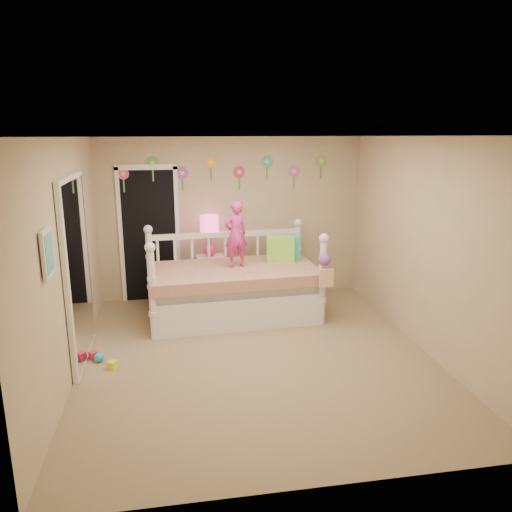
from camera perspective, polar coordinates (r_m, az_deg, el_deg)
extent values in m
cube|color=#7F684C|center=(5.95, 0.02, -11.32)|extent=(4.00, 4.50, 0.01)
cube|color=white|center=(5.36, 0.03, 14.57)|extent=(4.00, 4.50, 0.01)
cube|color=tan|center=(7.70, -2.81, 4.81)|extent=(4.00, 0.01, 2.60)
cube|color=tan|center=(5.55, -20.79, 0.06)|extent=(0.01, 4.50, 2.60)
cube|color=tan|center=(6.17, 18.68, 1.62)|extent=(0.01, 4.50, 2.60)
cube|color=#27C4A2|center=(7.29, 3.66, 0.95)|extent=(0.38, 0.21, 0.36)
cube|color=#8BDB42|center=(7.15, 2.82, 0.77)|extent=(0.42, 0.22, 0.37)
imported|color=#E0328C|center=(6.84, -2.33, 2.48)|extent=(0.38, 0.30, 0.92)
cube|color=white|center=(7.67, -5.20, -2.54)|extent=(0.45, 0.35, 0.71)
sphere|color=#F22054|center=(7.56, -5.27, 0.63)|extent=(0.17, 0.17, 0.17)
cylinder|color=#F22054|center=(7.52, -5.30, 1.95)|extent=(0.03, 0.03, 0.36)
cylinder|color=#FB4B8B|center=(7.47, -5.34, 3.64)|extent=(0.28, 0.28, 0.26)
cube|color=black|center=(7.69, -12.07, 2.48)|extent=(0.90, 0.04, 2.07)
cube|color=white|center=(5.89, -19.66, -1.57)|extent=(0.07, 1.30, 2.10)
cube|color=white|center=(4.63, -22.72, 0.33)|extent=(0.05, 0.34, 0.42)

